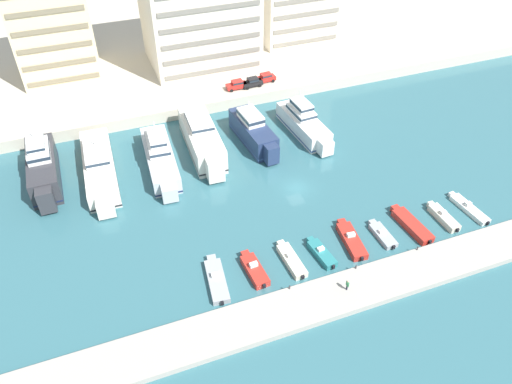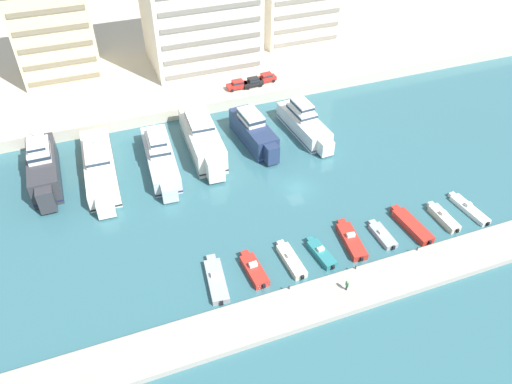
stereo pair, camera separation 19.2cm
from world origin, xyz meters
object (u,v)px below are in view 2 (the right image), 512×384
(yacht_charcoal_far_left, at_px, (43,167))
(pedestrian_near_edge, at_px, (347,285))
(yacht_navy_center, at_px, (254,132))
(yacht_white_center_right, at_px, (304,123))
(motorboat_red_left, at_px, (254,270))
(motorboat_red_mid_right, at_px, (411,225))
(motorboat_grey_center_right, at_px, (382,235))
(motorboat_white_far_right, at_px, (469,209))
(motorboat_grey_far_left, at_px, (216,280))
(car_red_far_left, at_px, (237,84))
(motorboat_teal_center_left, at_px, (321,253))
(motorboat_cream_right, at_px, (443,217))
(motorboat_cream_mid_left, at_px, (291,260))
(yacht_silver_mid_left, at_px, (160,156))
(yacht_ivory_left, at_px, (99,166))
(car_black_left, at_px, (253,82))
(car_red_mid_left, at_px, (266,77))
(yacht_ivory_center_left, at_px, (202,138))
(motorboat_red_center, at_px, (351,240))

(yacht_charcoal_far_left, distance_m, pedestrian_near_edge, 50.60)
(yacht_charcoal_far_left, distance_m, yacht_navy_center, 35.10)
(yacht_white_center_right, xyz_separation_m, motorboat_red_left, (-20.00, -28.06, -1.50))
(motorboat_red_left, height_order, pedestrian_near_edge, pedestrian_near_edge)
(motorboat_red_mid_right, bearing_deg, motorboat_grey_center_right, -178.62)
(yacht_navy_center, relative_size, motorboat_white_far_right, 1.98)
(yacht_white_center_right, xyz_separation_m, motorboat_grey_far_left, (-25.13, -27.85, -1.63))
(yacht_charcoal_far_left, xyz_separation_m, car_red_far_left, (37.23, 13.91, 0.55))
(motorboat_teal_center_left, relative_size, motorboat_cream_right, 0.94)
(motorboat_white_far_right, bearing_deg, motorboat_cream_mid_left, -179.73)
(motorboat_red_left, xyz_separation_m, pedestrian_near_edge, (9.69, -7.38, 1.29))
(yacht_charcoal_far_left, height_order, yacht_silver_mid_left, yacht_charcoal_far_left)
(yacht_silver_mid_left, bearing_deg, motorboat_grey_far_left, -86.95)
(motorboat_white_far_right, bearing_deg, motorboat_cream_right, -176.04)
(yacht_navy_center, bearing_deg, motorboat_teal_center_left, -91.48)
(motorboat_cream_mid_left, bearing_deg, yacht_ivory_left, 127.25)
(motorboat_grey_far_left, xyz_separation_m, motorboat_white_far_right, (39.67, -0.18, -0.04))
(motorboat_red_left, distance_m, motorboat_white_far_right, 34.54)
(motorboat_grey_far_left, bearing_deg, motorboat_cream_mid_left, -1.74)
(yacht_navy_center, relative_size, pedestrian_near_edge, 9.46)
(yacht_charcoal_far_left, relative_size, motorboat_teal_center_left, 2.75)
(car_black_left, bearing_deg, motorboat_grey_center_right, -85.27)
(motorboat_red_left, distance_m, motorboat_cream_mid_left, 5.29)
(motorboat_teal_center_left, bearing_deg, motorboat_red_mid_right, 1.42)
(motorboat_red_mid_right, xyz_separation_m, pedestrian_near_edge, (-14.62, -7.31, 1.31))
(motorboat_red_left, distance_m, motorboat_cream_right, 29.63)
(yacht_navy_center, relative_size, car_black_left, 3.69)
(yacht_charcoal_far_left, relative_size, car_red_mid_left, 4.05)
(car_red_mid_left, bearing_deg, motorboat_white_far_right, -70.60)
(yacht_ivory_center_left, bearing_deg, motorboat_white_far_right, -41.10)
(yacht_silver_mid_left, xyz_separation_m, pedestrian_near_edge, (16.25, -34.54, -0.15))
(car_red_mid_left, height_order, pedestrian_near_edge, car_red_mid_left)
(yacht_white_center_right, height_order, pedestrian_near_edge, yacht_white_center_right)
(yacht_charcoal_far_left, xyz_separation_m, yacht_ivory_left, (8.38, -1.40, -1.01))
(motorboat_red_left, bearing_deg, motorboat_red_mid_right, -0.16)
(yacht_charcoal_far_left, height_order, car_red_far_left, yacht_charcoal_far_left)
(yacht_ivory_left, distance_m, car_red_far_left, 32.71)
(motorboat_cream_right, bearing_deg, car_red_mid_left, 103.47)
(yacht_charcoal_far_left, xyz_separation_m, yacht_navy_center, (35.06, -1.52, -0.46))
(motorboat_red_left, height_order, motorboat_white_far_right, motorboat_red_left)
(motorboat_red_left, xyz_separation_m, car_red_far_left, (12.53, 43.64, 2.73))
(yacht_navy_center, xyz_separation_m, motorboat_red_left, (-10.36, -28.21, -1.72))
(motorboat_grey_far_left, bearing_deg, yacht_ivory_left, 111.72)
(yacht_white_center_right, height_order, motorboat_cream_right, yacht_white_center_right)
(motorboat_teal_center_left, bearing_deg, motorboat_red_center, 8.70)
(yacht_ivory_left, distance_m, yacht_white_center_right, 36.33)
(yacht_ivory_center_left, xyz_separation_m, car_black_left, (14.54, 14.44, 0.83))
(motorboat_red_left, distance_m, car_black_left, 46.38)
(motorboat_cream_right, bearing_deg, yacht_white_center_right, 108.74)
(yacht_charcoal_far_left, relative_size, motorboat_grey_center_right, 2.85)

